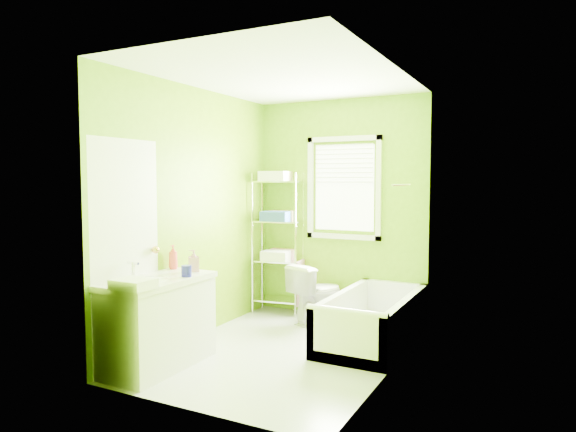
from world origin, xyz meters
The scene contains 9 objects.
ground centered at (0.00, 0.00, 0.00)m, with size 2.90×2.90×0.00m, color silver.
room_envelope centered at (0.00, 0.00, 1.55)m, with size 2.14×2.94×2.62m.
window centered at (0.05, 1.42, 1.61)m, with size 0.92×0.05×1.22m.
door centered at (-1.04, -1.00, 1.00)m, with size 0.09×0.80×2.00m.
right_wall_decor centered at (1.04, -0.02, 1.32)m, with size 0.04×1.48×1.17m.
bathtub centered at (0.67, 0.63, 0.16)m, with size 0.75×1.61×0.52m.
toilet centered at (-0.13, 1.05, 0.34)m, with size 0.38×0.67×0.69m, color white.
vanity centered at (-0.79, -0.89, 0.42)m, with size 0.55×1.07×1.02m.
wire_shelf_unit centered at (-0.73, 1.26, 1.07)m, with size 0.63×0.52×1.75m.
Camera 1 is at (2.23, -4.30, 1.64)m, focal length 32.00 mm.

